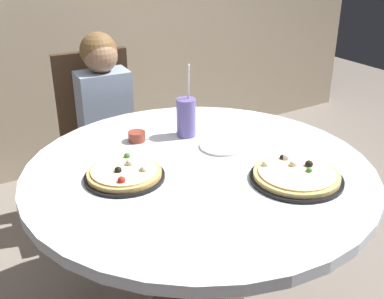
% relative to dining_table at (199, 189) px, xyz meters
% --- Properties ---
extents(dining_table, '(1.27, 1.27, 0.75)m').
position_rel_dining_table_xyz_m(dining_table, '(0.00, 0.00, 0.00)').
color(dining_table, silver).
rests_on(dining_table, ground_plane).
extents(chair_wooden, '(0.43, 0.43, 0.95)m').
position_rel_dining_table_xyz_m(chair_wooden, '(0.01, 1.00, -0.13)').
color(chair_wooden, '#382619').
rests_on(chair_wooden, ground_plane).
extents(diner_child, '(0.28, 0.42, 1.08)m').
position_rel_dining_table_xyz_m(diner_child, '(-0.01, 0.82, -0.17)').
color(diner_child, '#3F4766').
rests_on(diner_child, ground_plane).
extents(pizza_veggie, '(0.28, 0.28, 0.05)m').
position_rel_dining_table_xyz_m(pizza_veggie, '(-0.27, 0.07, 0.11)').
color(pizza_veggie, black).
rests_on(pizza_veggie, dining_table).
extents(pizza_cheese, '(0.32, 0.32, 0.05)m').
position_rel_dining_table_xyz_m(pizza_cheese, '(0.23, -0.26, 0.11)').
color(pizza_cheese, black).
rests_on(pizza_cheese, dining_table).
extents(soda_cup, '(0.08, 0.08, 0.31)m').
position_rel_dining_table_xyz_m(soda_cup, '(0.11, 0.27, 0.17)').
color(soda_cup, '#6659A5').
rests_on(soda_cup, dining_table).
extents(sauce_bowl, '(0.07, 0.07, 0.04)m').
position_rel_dining_table_xyz_m(sauce_bowl, '(-0.09, 0.33, 0.11)').
color(sauce_bowl, brown).
rests_on(sauce_bowl, dining_table).
extents(plate_small, '(0.18, 0.18, 0.01)m').
position_rel_dining_table_xyz_m(plate_small, '(0.17, 0.09, 0.10)').
color(plate_small, white).
rests_on(plate_small, dining_table).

